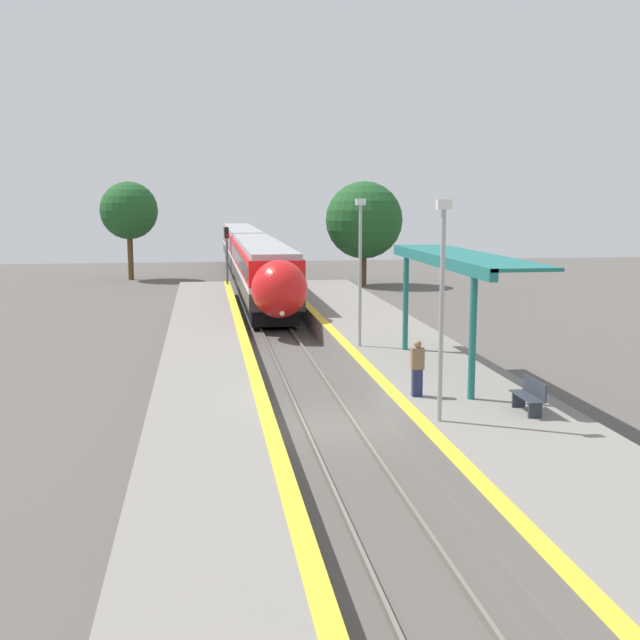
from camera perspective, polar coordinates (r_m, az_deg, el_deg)
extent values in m
plane|color=#56514C|center=(23.15, 0.62, -7.56)|extent=(120.00, 120.00, 0.00)
cube|color=slate|center=(23.03, -1.16, -7.45)|extent=(0.08, 90.00, 0.15)
cube|color=slate|center=(23.25, 2.39, -7.31)|extent=(0.08, 90.00, 0.15)
cube|color=black|center=(49.29, -4.24, 1.90)|extent=(2.38, 20.58, 0.86)
cube|color=#38383D|center=(49.19, -4.25, 2.89)|extent=(2.71, 22.37, 0.86)
cube|color=white|center=(49.14, -4.25, 3.56)|extent=(2.72, 22.37, 0.29)
cube|color=red|center=(49.07, -4.26, 4.48)|extent=(2.71, 22.37, 1.30)
cube|color=black|center=(49.08, -4.26, 4.41)|extent=(2.73, 20.58, 0.71)
cube|color=#9E9EA3|center=(49.02, -4.28, 5.41)|extent=(2.44, 22.37, 0.30)
cylinder|color=black|center=(41.32, -4.43, 0.29)|extent=(0.12, 0.90, 0.90)
cylinder|color=black|center=(41.44, -2.44, 0.33)|extent=(0.12, 0.90, 0.90)
cylinder|color=black|center=(43.49, -4.62, 0.71)|extent=(0.12, 0.90, 0.90)
cylinder|color=black|center=(43.61, -2.74, 0.75)|extent=(0.12, 0.90, 0.90)
cylinder|color=black|center=(55.05, -5.42, 2.39)|extent=(0.12, 0.90, 0.90)
cylinder|color=black|center=(55.14, -3.92, 2.42)|extent=(0.12, 0.90, 0.90)
cylinder|color=black|center=(57.24, -5.53, 2.63)|extent=(0.12, 0.90, 0.90)
cylinder|color=black|center=(57.32, -4.09, 2.65)|extent=(0.12, 0.90, 0.90)
ellipsoid|color=red|center=(37.00, -2.90, 2.22)|extent=(2.60, 3.10, 2.69)
ellipsoid|color=black|center=(36.57, -2.85, 2.84)|extent=(1.89, 1.81, 1.37)
sphere|color=#F9F4CC|center=(35.98, -2.71, 0.47)|extent=(0.24, 0.24, 0.24)
cube|color=black|center=(72.30, -5.56, 4.05)|extent=(2.38, 20.58, 0.86)
cube|color=#38383D|center=(72.24, -5.57, 4.73)|extent=(2.71, 22.37, 0.86)
cube|color=white|center=(72.20, -5.58, 5.19)|extent=(2.72, 22.37, 0.29)
cube|color=red|center=(72.16, -5.59, 5.82)|extent=(2.71, 22.37, 1.30)
cube|color=black|center=(72.16, -5.59, 5.77)|extent=(2.73, 20.58, 0.71)
cube|color=#9E9EA3|center=(72.12, -5.60, 6.45)|extent=(2.44, 22.37, 0.30)
cylinder|color=black|center=(64.29, -5.85, 3.29)|extent=(0.12, 0.90, 0.90)
cylinder|color=black|center=(64.37, -4.57, 3.31)|extent=(0.12, 0.90, 0.90)
cylinder|color=black|center=(66.48, -5.93, 3.47)|extent=(0.12, 0.90, 0.90)
cylinder|color=black|center=(66.56, -4.69, 3.49)|extent=(0.12, 0.90, 0.90)
cylinder|color=black|center=(78.10, -6.30, 4.24)|extent=(0.12, 0.90, 0.90)
cylinder|color=black|center=(78.16, -5.24, 4.26)|extent=(0.12, 0.90, 0.90)
cylinder|color=black|center=(80.29, -6.36, 4.36)|extent=(0.12, 0.90, 0.90)
cylinder|color=black|center=(80.35, -5.33, 4.38)|extent=(0.12, 0.90, 0.90)
cube|color=gray|center=(23.96, 10.18, -6.03)|extent=(4.58, 64.00, 0.89)
cube|color=yellow|center=(23.28, 5.30, -5.22)|extent=(0.40, 64.00, 0.01)
cube|color=gray|center=(22.77, -7.83, -6.76)|extent=(3.30, 64.00, 0.89)
cube|color=yellow|center=(22.71, -4.17, -5.57)|extent=(0.40, 64.00, 0.01)
cube|color=#2D333D|center=(21.35, 15.05, -6.20)|extent=(0.36, 0.06, 0.42)
cube|color=#2D333D|center=(22.32, 13.95, -5.52)|extent=(0.36, 0.06, 0.42)
cube|color=#2D333D|center=(21.78, 14.51, -5.28)|extent=(0.44, 1.44, 0.03)
cube|color=#2D333D|center=(21.80, 15.02, -4.65)|extent=(0.04, 1.44, 0.44)
cube|color=navy|center=(22.97, 6.91, -4.45)|extent=(0.28, 0.20, 0.78)
cube|color=#7F6647|center=(22.82, 6.95, -2.74)|extent=(0.36, 0.22, 0.62)
sphere|color=#936B4C|center=(22.75, 6.97, -1.71)|extent=(0.21, 0.21, 0.21)
cylinder|color=#59595E|center=(52.37, -6.62, 3.69)|extent=(0.14, 0.14, 3.89)
cube|color=black|center=(52.22, -6.67, 6.19)|extent=(0.28, 0.20, 0.70)
sphere|color=black|center=(52.11, -6.66, 6.37)|extent=(0.14, 0.14, 0.14)
sphere|color=red|center=(52.12, -6.66, 6.00)|extent=(0.14, 0.14, 0.14)
cylinder|color=#9E9EA3|center=(20.11, 8.63, 0.20)|extent=(0.12, 0.12, 5.31)
cube|color=silver|center=(19.89, 8.81, 8.12)|extent=(0.36, 0.20, 0.24)
cylinder|color=#9E9EA3|center=(30.17, 2.87, 3.11)|extent=(0.12, 0.12, 5.31)
cube|color=silver|center=(30.03, 2.91, 8.38)|extent=(0.36, 0.20, 0.24)
cylinder|color=#1E6B66|center=(22.63, 10.80, -1.20)|extent=(0.20, 0.20, 3.52)
cylinder|color=#1E6B66|center=(29.69, 6.11, 1.24)|extent=(0.20, 0.20, 3.52)
cube|color=#1E6B66|center=(25.92, 8.23, 4.25)|extent=(0.24, 10.45, 0.36)
cube|color=#1E6B66|center=(26.18, 10.13, 4.52)|extent=(2.00, 10.45, 0.10)
cylinder|color=brown|center=(65.36, -13.33, 4.40)|extent=(0.44, 0.44, 3.66)
sphere|color=#1E5123|center=(65.20, -13.44, 7.59)|extent=(4.52, 4.52, 4.52)
cylinder|color=brown|center=(59.49, 3.12, 3.69)|extent=(0.44, 0.44, 2.57)
sphere|color=#1E5123|center=(59.29, 3.14, 7.11)|extent=(5.66, 5.66, 5.66)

